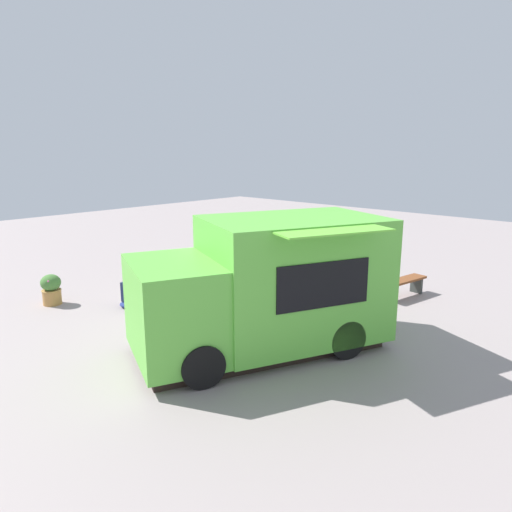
{
  "coord_description": "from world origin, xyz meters",
  "views": [
    {
      "loc": [
        -7.52,
        7.61,
        3.84
      ],
      "look_at": [
        0.26,
        -0.75,
        1.23
      ],
      "focal_mm": 32.93,
      "sensor_mm": 36.0,
      "label": 1
    }
  ],
  "objects": [
    {
      "name": "trash_bin",
      "position": [
        1.61,
        -4.27,
        0.48
      ],
      "size": [
        0.56,
        0.56,
        0.94
      ],
      "color": "#185439",
      "rests_on": "ground_plane"
    },
    {
      "name": "planter_flowering_far",
      "position": [
        -0.34,
        -3.54,
        0.36
      ],
      "size": [
        0.4,
        0.4,
        0.69
      ],
      "color": "#B17C4E",
      "rests_on": "ground_plane"
    },
    {
      "name": "food_truck",
      "position": [
        -1.77,
        1.13,
        1.21
      ],
      "size": [
        4.22,
        5.26,
        2.56
      ],
      "color": "#5FBD3F",
      "rests_on": "ground_plane"
    },
    {
      "name": "person_customer",
      "position": [
        2.31,
        1.63,
        0.32
      ],
      "size": [
        0.8,
        0.51,
        0.85
      ],
      "color": "navy",
      "rests_on": "ground_plane"
    },
    {
      "name": "ground_plane",
      "position": [
        0.0,
        0.0,
        0.0
      ],
      "size": [
        40.0,
        40.0,
        0.0
      ],
      "primitive_type": "plane",
      "color": "gray"
    },
    {
      "name": "plaza_bench",
      "position": [
        -2.24,
        -3.75,
        0.36
      ],
      "size": [
        0.66,
        1.64,
        0.48
      ],
      "color": "brown",
      "rests_on": "ground_plane"
    },
    {
      "name": "planter_flowering_near",
      "position": [
        3.95,
        2.85,
        0.4
      ],
      "size": [
        0.49,
        0.49,
        0.78
      ],
      "color": "#B37D42",
      "rests_on": "ground_plane"
    }
  ]
}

